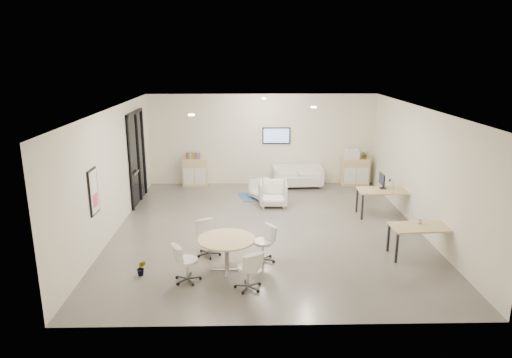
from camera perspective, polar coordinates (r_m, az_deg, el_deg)
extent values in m
cube|color=#595551|center=(12.42, 1.45, -7.97)|extent=(8.00, 9.00, 0.80)
cube|color=white|center=(11.45, 1.58, 10.76)|extent=(8.00, 9.00, 0.80)
cube|color=white|center=(16.56, 0.72, 5.18)|extent=(8.00, 0.80, 3.20)
cube|color=white|center=(7.14, 3.36, -8.70)|extent=(8.00, 0.80, 3.20)
cube|color=white|center=(12.38, -19.29, 0.85)|extent=(0.80, 9.00, 3.20)
cube|color=white|center=(12.76, 21.66, 1.04)|extent=(0.80, 9.00, 3.20)
cube|color=black|center=(14.64, -14.66, 2.64)|extent=(0.02, 1.90, 2.85)
cube|color=black|center=(14.41, -14.95, 8.02)|extent=(0.06, 1.90, 0.08)
cube|color=black|center=(13.77, -15.43, 1.81)|extent=(0.06, 0.08, 2.85)
cube|color=black|center=(15.50, -13.84, 3.38)|extent=(0.06, 0.08, 2.85)
cube|color=black|center=(14.78, -14.46, 2.77)|extent=(0.06, 0.07, 2.85)
cube|color=#B2B2B7|center=(14.28, -14.73, 0.78)|extent=(0.04, 0.60, 0.05)
cube|color=black|center=(10.79, -19.66, -1.50)|extent=(0.04, 0.54, 1.04)
cube|color=white|center=(10.78, -19.55, -1.50)|extent=(0.01, 0.46, 0.96)
cube|color=#F1446F|center=(10.84, -19.45, -2.52)|extent=(0.01, 0.32, 0.30)
cube|color=black|center=(16.14, 2.56, 5.44)|extent=(0.98, 0.05, 0.58)
cube|color=#93B8FF|center=(16.11, 2.56, 5.42)|extent=(0.90, 0.01, 0.50)
cylinder|color=#FFEAC6|center=(10.56, -8.07, 7.95)|extent=(0.14, 0.14, 0.03)
cylinder|color=#FFEAC6|center=(12.10, 7.21, 8.89)|extent=(0.14, 0.14, 0.03)
cylinder|color=#FFEAC6|center=(14.47, 0.99, 10.03)|extent=(0.14, 0.14, 0.03)
cube|color=#DEC586|center=(16.26, -7.63, 0.84)|extent=(0.87, 0.43, 0.98)
cube|color=white|center=(16.09, -8.41, 0.30)|extent=(0.36, 0.02, 0.59)
cube|color=white|center=(16.05, -6.99, 0.31)|extent=(0.36, 0.02, 0.59)
cube|color=#DEC586|center=(16.61, 12.25, 0.91)|extent=(0.96, 0.45, 0.96)
cube|color=white|center=(16.36, 11.66, 0.38)|extent=(0.40, 0.02, 0.58)
cube|color=white|center=(16.46, 13.17, 0.38)|extent=(0.40, 0.02, 0.58)
cube|color=red|center=(16.16, -8.66, 2.89)|extent=(0.04, 0.14, 0.22)
cube|color=#337FCC|center=(16.15, -8.43, 2.89)|extent=(0.04, 0.14, 0.22)
cube|color=gold|center=(16.14, -8.20, 2.90)|extent=(0.04, 0.14, 0.22)
cube|color=#4CB24C|center=(16.13, -7.97, 2.90)|extent=(0.04, 0.14, 0.22)
cube|color=#CC6619|center=(16.13, -7.74, 2.90)|extent=(0.04, 0.14, 0.22)
cube|color=purple|center=(16.12, -7.51, 2.90)|extent=(0.04, 0.14, 0.22)
cube|color=#E54C7F|center=(16.11, -7.28, 2.91)|extent=(0.04, 0.14, 0.22)
cube|color=teal|center=(16.10, -7.05, 2.91)|extent=(0.04, 0.14, 0.22)
cube|color=white|center=(16.43, 11.85, 3.04)|extent=(0.55, 0.48, 0.30)
cube|color=white|center=(16.39, 11.88, 3.66)|extent=(0.41, 0.36, 0.06)
cube|color=silver|center=(16.09, 5.19, -0.05)|extent=(1.75, 0.93, 0.32)
cube|color=silver|center=(16.33, 5.09, 1.34)|extent=(1.71, 0.27, 0.32)
cube|color=silver|center=(15.98, 2.43, 0.48)|extent=(0.19, 0.86, 0.64)
cube|color=silver|center=(16.15, 7.95, 0.51)|extent=(0.19, 0.86, 0.64)
cube|color=navy|center=(15.03, 0.82, -2.13)|extent=(1.65, 1.27, 0.01)
imported|color=silver|center=(14.70, 0.79, -1.16)|extent=(0.87, 0.88, 0.68)
imported|color=silver|center=(13.99, 2.21, -1.68)|extent=(0.86, 0.81, 0.85)
cube|color=#DEC586|center=(13.52, 15.76, -1.41)|extent=(1.51, 0.79, 0.04)
cube|color=black|center=(13.15, 13.14, -3.46)|extent=(0.05, 0.05, 0.73)
cube|color=black|center=(13.56, 18.81, -3.33)|extent=(0.05, 0.05, 0.73)
cube|color=black|center=(13.74, 12.51, -2.61)|extent=(0.05, 0.05, 0.73)
cube|color=black|center=(14.13, 17.96, -2.51)|extent=(0.05, 0.05, 0.73)
cube|color=#DEC586|center=(11.06, 20.13, -5.64)|extent=(1.48, 0.81, 0.04)
cube|color=black|center=(10.71, 17.18, -8.23)|extent=(0.05, 0.05, 0.71)
cube|color=black|center=(11.19, 23.72, -7.83)|extent=(0.05, 0.05, 0.71)
cube|color=black|center=(11.25, 16.22, -7.00)|extent=(0.05, 0.05, 0.71)
cube|color=black|center=(11.71, 22.48, -6.69)|extent=(0.05, 0.05, 0.71)
cylinder|color=black|center=(13.65, 15.59, -1.11)|extent=(0.20, 0.20, 0.02)
cube|color=black|center=(13.61, 15.62, -0.62)|extent=(0.04, 0.03, 0.24)
cube|color=black|center=(13.56, 15.47, -0.01)|extent=(0.03, 0.50, 0.32)
cylinder|color=#DEC586|center=(9.75, -3.70, -7.55)|extent=(1.22, 1.22, 0.04)
cylinder|color=#B2B2B7|center=(9.90, -3.67, -9.52)|extent=(0.10, 0.10, 0.70)
cube|color=#B2B2B7|center=(10.05, -3.63, -11.26)|extent=(0.71, 0.06, 0.03)
cube|color=#B2B2B7|center=(10.05, -3.63, -11.26)|extent=(0.06, 0.71, 0.03)
imported|color=#3F7F3F|center=(16.53, 13.43, 2.88)|extent=(0.34, 0.36, 0.22)
imported|color=#3F7F3F|center=(10.08, -14.12, -11.24)|extent=(0.21, 0.36, 0.15)
imported|color=white|center=(11.18, 19.81, -4.98)|extent=(0.11, 0.09, 0.11)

